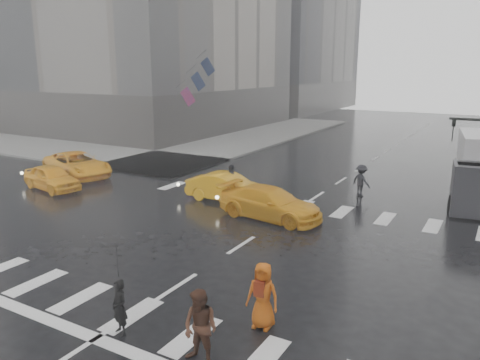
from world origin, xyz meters
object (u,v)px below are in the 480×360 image
Objects in this scene: pedestrian_brown at (200,328)px; pedestrian_orange at (263,295)px; taxi_mid at (228,188)px; taxi_front at (52,178)px.

pedestrian_brown reaches higher than pedestrian_orange.
pedestrian_brown is at bearing -108.57° from pedestrian_orange.
pedestrian_brown reaches higher than taxi_mid.
pedestrian_orange is 17.85m from taxi_front.
taxi_mid is at bearing -62.52° from taxi_front.
taxi_front is (-16.04, 8.80, -0.22)m from pedestrian_brown.
pedestrian_brown is at bearing -151.99° from taxi_mid.
pedestrian_brown is at bearing -108.01° from taxi_front.
pedestrian_brown is 1.02× the size of pedestrian_orange.
taxi_mid is (-6.94, 9.61, -0.19)m from pedestrian_orange.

